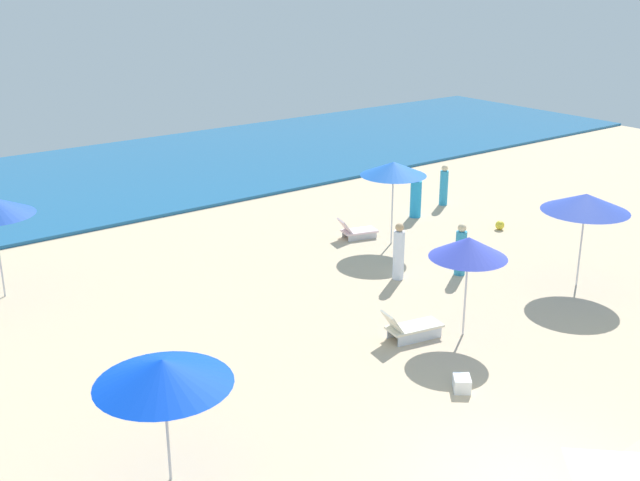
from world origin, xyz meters
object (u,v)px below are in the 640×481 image
(umbrella_1, at_px, (163,372))
(beach_ball_1, at_px, (500,225))
(lounge_chair_0_0, at_px, (410,328))
(lounge_chair_4_0, at_px, (356,231))
(beachgoer_1, at_px, (461,250))
(umbrella_0, at_px, (468,247))
(umbrella_2, at_px, (586,203))
(cooler_box_0, at_px, (462,384))
(beachgoer_0, at_px, (444,186))
(umbrella_4, at_px, (393,169))
(beachgoer_2, at_px, (399,253))
(beachgoer_3, at_px, (416,197))

(umbrella_1, bearing_deg, beach_ball_1, 20.50)
(lounge_chair_0_0, distance_m, lounge_chair_4_0, 7.40)
(beachgoer_1, bearing_deg, umbrella_0, 2.14)
(beach_ball_1, bearing_deg, lounge_chair_0_0, -152.64)
(umbrella_2, height_order, cooler_box_0, umbrella_2)
(lounge_chair_4_0, bearing_deg, beachgoer_0, -63.69)
(umbrella_2, xyz_separation_m, umbrella_4, (-1.78, 5.70, 0.06))
(umbrella_4, relative_size, beachgoer_1, 1.75)
(umbrella_4, bearing_deg, lounge_chair_0_0, -128.25)
(lounge_chair_4_0, bearing_deg, umbrella_2, -145.83)
(beachgoer_0, relative_size, beachgoer_2, 0.92)
(umbrella_1, height_order, beachgoer_2, umbrella_1)
(cooler_box_0, bearing_deg, beachgoer_2, -170.58)
(lounge_chair_4_0, bearing_deg, umbrella_0, 175.88)
(beach_ball_1, bearing_deg, umbrella_2, -114.75)
(umbrella_2, height_order, beachgoer_1, umbrella_2)
(lounge_chair_4_0, relative_size, beach_ball_1, 4.46)
(umbrella_1, height_order, beachgoer_1, umbrella_1)
(umbrella_4, distance_m, beach_ball_1, 4.65)
(lounge_chair_0_0, distance_m, umbrella_4, 7.12)
(umbrella_2, xyz_separation_m, lounge_chair_4_0, (-2.31, 6.81, -2.15))
(lounge_chair_4_0, xyz_separation_m, beachgoer_0, (4.98, 0.96, 0.48))
(lounge_chair_4_0, bearing_deg, beachgoer_1, -160.32)
(beachgoer_1, xyz_separation_m, beachgoer_2, (-1.64, 0.82, 0.06))
(beachgoer_1, bearing_deg, lounge_chair_0_0, -13.89)
(beachgoer_2, distance_m, beach_ball_1, 5.88)
(beachgoer_1, bearing_deg, lounge_chair_4_0, -128.16)
(beachgoer_2, relative_size, cooler_box_0, 3.69)
(beachgoer_0, bearing_deg, beachgoer_2, -39.91)
(beachgoer_1, bearing_deg, cooler_box_0, 1.31)
(lounge_chair_0_0, xyz_separation_m, umbrella_1, (-7.05, -1.48, 1.81))
(umbrella_1, relative_size, beachgoer_2, 1.41)
(beachgoer_1, bearing_deg, beachgoer_0, -174.17)
(umbrella_2, height_order, beach_ball_1, umbrella_2)
(umbrella_1, bearing_deg, umbrella_0, 6.01)
(umbrella_1, xyz_separation_m, beachgoer_0, (15.70, 8.87, -1.37))
(lounge_chair_4_0, distance_m, beachgoer_1, 4.31)
(umbrella_0, relative_size, beachgoer_1, 1.62)
(beachgoer_3, bearing_deg, lounge_chair_4_0, -172.99)
(beachgoer_3, bearing_deg, beachgoer_1, -122.58)
(umbrella_0, relative_size, lounge_chair_0_0, 1.60)
(umbrella_1, bearing_deg, beachgoer_1, 18.26)
(umbrella_1, height_order, beachgoer_0, umbrella_1)
(beachgoer_2, xyz_separation_m, beachgoer_3, (4.44, 3.95, -0.08))
(beachgoer_1, xyz_separation_m, beach_ball_1, (4.09, 2.01, -0.58))
(umbrella_0, height_order, umbrella_2, umbrella_2)
(beachgoer_3, relative_size, beach_ball_1, 5.07)
(umbrella_1, bearing_deg, umbrella_4, 31.15)
(umbrella_1, height_order, cooler_box_0, umbrella_1)
(umbrella_0, distance_m, lounge_chair_0_0, 2.35)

